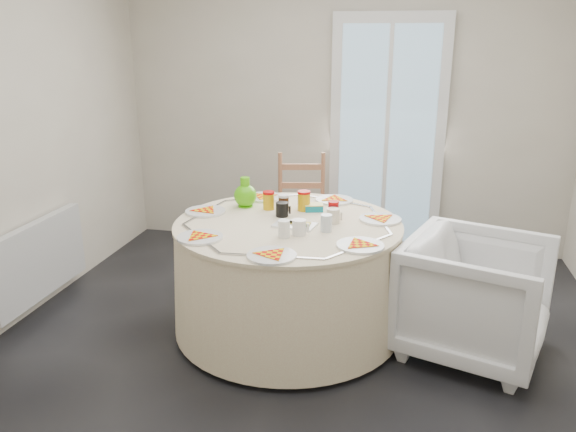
% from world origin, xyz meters
% --- Properties ---
extents(floor, '(4.00, 4.00, 0.00)m').
position_xyz_m(floor, '(0.00, 0.00, 0.00)').
color(floor, black).
rests_on(floor, ground).
extents(wall_back, '(4.00, 0.02, 2.60)m').
position_xyz_m(wall_back, '(0.00, 2.00, 1.30)').
color(wall_back, '#BCB5A3').
rests_on(wall_back, floor).
extents(glass_door, '(1.00, 0.08, 2.10)m').
position_xyz_m(glass_door, '(0.40, 1.95, 1.05)').
color(glass_door, silver).
rests_on(glass_door, floor).
extents(radiator, '(0.07, 1.00, 0.55)m').
position_xyz_m(radiator, '(-1.94, 0.20, 0.38)').
color(radiator, silver).
rests_on(radiator, floor).
extents(table, '(1.51, 1.51, 0.76)m').
position_xyz_m(table, '(-0.14, 0.27, 0.38)').
color(table, '#F5ECBE').
rests_on(table, floor).
extents(wooden_chair, '(0.51, 0.49, 0.96)m').
position_xyz_m(wooden_chair, '(-0.26, 1.40, 0.47)').
color(wooden_chair, '#B27653').
rests_on(wooden_chair, floor).
extents(armchair, '(0.97, 1.00, 0.83)m').
position_xyz_m(armchair, '(1.04, 0.21, 0.39)').
color(armchair, white).
rests_on(armchair, floor).
extents(place_settings, '(1.78, 1.78, 0.03)m').
position_xyz_m(place_settings, '(-0.14, 0.27, 0.77)').
color(place_settings, white).
rests_on(place_settings, table).
extents(jar_cluster, '(0.59, 0.45, 0.15)m').
position_xyz_m(jar_cluster, '(-0.11, 0.48, 0.82)').
color(jar_cluster, olive).
rests_on(jar_cluster, table).
extents(butter_tub, '(0.14, 0.12, 0.05)m').
position_xyz_m(butter_tub, '(-0.02, 0.56, 0.79)').
color(butter_tub, '#0A7C90').
rests_on(butter_tub, table).
extents(green_pitcher, '(0.16, 0.16, 0.21)m').
position_xyz_m(green_pitcher, '(-0.51, 0.56, 0.87)').
color(green_pitcher, '#4BBE0A').
rests_on(green_pitcher, table).
extents(cheese_platter, '(0.28, 0.21, 0.03)m').
position_xyz_m(cheese_platter, '(-0.09, 0.21, 0.77)').
color(cheese_platter, silver).
rests_on(cheese_platter, table).
extents(mugs_glasses, '(0.64, 0.64, 0.12)m').
position_xyz_m(mugs_glasses, '(-0.03, 0.28, 0.81)').
color(mugs_glasses, '#9F9A98').
rests_on(mugs_glasses, table).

